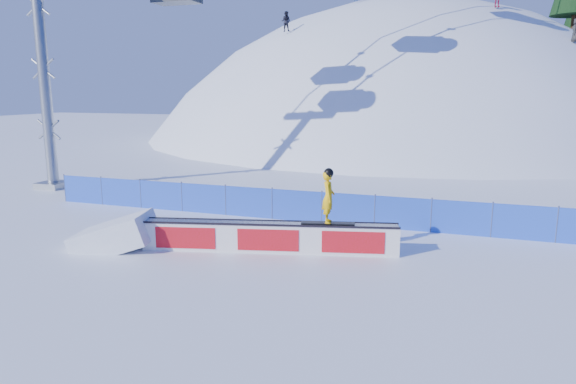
% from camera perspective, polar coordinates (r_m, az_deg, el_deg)
% --- Properties ---
extents(ground, '(160.00, 160.00, 0.00)m').
position_cam_1_polar(ground, '(15.79, -4.08, -7.09)').
color(ground, white).
rests_on(ground, ground).
extents(snow_hill, '(64.00, 64.00, 64.00)m').
position_cam_1_polar(snow_hill, '(60.62, 12.02, -11.25)').
color(snow_hill, white).
rests_on(snow_hill, ground).
extents(safety_fence, '(22.05, 0.05, 1.30)m').
position_cam_1_polar(safety_fence, '(19.70, 0.96, -1.53)').
color(safety_fence, blue).
rests_on(safety_fence, ground).
extents(rail_box, '(7.89, 2.40, 0.96)m').
position_cam_1_polar(rail_box, '(16.02, -2.12, -5.02)').
color(rail_box, white).
rests_on(rail_box, ground).
extents(snow_ramp, '(2.88, 2.16, 1.61)m').
position_cam_1_polar(snow_ramp, '(17.50, -18.62, -5.83)').
color(snow_ramp, white).
rests_on(snow_ramp, ground).
extents(snowboarder, '(1.66, 0.67, 1.71)m').
position_cam_1_polar(snowboarder, '(15.58, 4.50, -0.50)').
color(snowboarder, black).
rests_on(snowboarder, rail_box).
extents(distant_skiers, '(22.75, 6.67, 6.12)m').
position_cam_1_polar(distant_skiers, '(46.15, 13.01, 19.34)').
color(distant_skiers, black).
rests_on(distant_skiers, ground).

